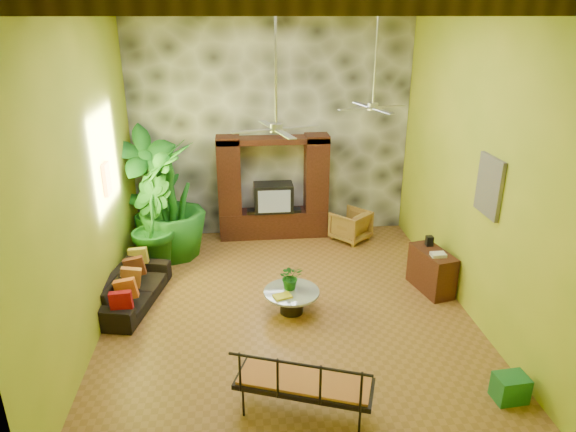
{
  "coord_description": "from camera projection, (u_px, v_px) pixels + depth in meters",
  "views": [
    {
      "loc": [
        -0.76,
        -7.52,
        4.69
      ],
      "look_at": [
        0.03,
        0.2,
        1.63
      ],
      "focal_mm": 32.0,
      "sensor_mm": 36.0,
      "label": 1
    }
  ],
  "objects": [
    {
      "name": "ground",
      "position": [
        288.0,
        309.0,
        8.75
      ],
      "size": [
        7.0,
        7.0,
        0.0
      ],
      "primitive_type": "plane",
      "color": "brown",
      "rests_on": "ground"
    },
    {
      "name": "back_wall",
      "position": [
        271.0,
        123.0,
        11.07
      ],
      "size": [
        6.0,
        0.02,
        5.0
      ],
      "primitive_type": "cube",
      "color": "#8CA525",
      "rests_on": "ground"
    },
    {
      "name": "left_wall",
      "position": [
        85.0,
        173.0,
        7.55
      ],
      "size": [
        0.02,
        7.0,
        5.0
      ],
      "primitive_type": "cube",
      "color": "#8CA525",
      "rests_on": "ground"
    },
    {
      "name": "right_wall",
      "position": [
        476.0,
        162.0,
        8.11
      ],
      "size": [
        0.02,
        7.0,
        5.0
      ],
      "primitive_type": "cube",
      "color": "#8CA525",
      "rests_on": "ground"
    },
    {
      "name": "stone_accent_wall",
      "position": [
        272.0,
        123.0,
        11.01
      ],
      "size": [
        5.98,
        0.1,
        4.98
      ],
      "primitive_type": "cube",
      "color": "#303237",
      "rests_on": "ground"
    },
    {
      "name": "ceiling_beams",
      "position": [
        288.0,
        7.0,
        6.99
      ],
      "size": [
        5.95,
        5.36,
        0.22
      ],
      "color": "#362411",
      "rests_on": "ceiling"
    },
    {
      "name": "entertainment_center",
      "position": [
        273.0,
        195.0,
        11.3
      ],
      "size": [
        2.4,
        0.55,
        2.3
      ],
      "color": "black",
      "rests_on": "ground"
    },
    {
      "name": "ceiling_fan_front",
      "position": [
        276.0,
        113.0,
        7.11
      ],
      "size": [
        1.28,
        1.28,
        1.86
      ],
      "color": "#ADAEB2",
      "rests_on": "ceiling"
    },
    {
      "name": "ceiling_fan_back",
      "position": [
        374.0,
        95.0,
        8.76
      ],
      "size": [
        1.28,
        1.28,
        1.86
      ],
      "color": "#ADAEB2",
      "rests_on": "ceiling"
    },
    {
      "name": "wall_art_mask",
      "position": [
        107.0,
        179.0,
        8.62
      ],
      "size": [
        0.06,
        0.32,
        0.55
      ],
      "primitive_type": "cube",
      "color": "orange",
      "rests_on": "left_wall"
    },
    {
      "name": "wall_art_painting",
      "position": [
        489.0,
        186.0,
        7.63
      ],
      "size": [
        0.06,
        0.7,
        0.9
      ],
      "primitive_type": "cube",
      "color": "#2A5F9C",
      "rests_on": "right_wall"
    },
    {
      "name": "sofa",
      "position": [
        132.0,
        289.0,
        8.83
      ],
      "size": [
        1.15,
        2.04,
        0.56
      ],
      "primitive_type": "imported",
      "rotation": [
        0.0,
        0.0,
        1.35
      ],
      "color": "black",
      "rests_on": "ground"
    },
    {
      "name": "wicker_armchair",
      "position": [
        350.0,
        225.0,
        11.33
      ],
      "size": [
        1.02,
        1.02,
        0.67
      ],
      "primitive_type": "imported",
      "rotation": [
        0.0,
        0.0,
        3.86
      ],
      "color": "olive",
      "rests_on": "ground"
    },
    {
      "name": "tall_plant_a",
      "position": [
        149.0,
        190.0,
        10.55
      ],
      "size": [
        1.65,
        1.44,
        2.62
      ],
      "primitive_type": "imported",
      "rotation": [
        0.0,
        0.0,
        0.44
      ],
      "color": "#1C6B21",
      "rests_on": "ground"
    },
    {
      "name": "tall_plant_b",
      "position": [
        151.0,
        224.0,
        9.86
      ],
      "size": [
        1.13,
        1.25,
        1.85
      ],
      "primitive_type": "imported",
      "rotation": [
        0.0,
        0.0,
        1.93
      ],
      "color": "#19611B",
      "rests_on": "ground"
    },
    {
      "name": "tall_plant_c",
      "position": [
        171.0,
        201.0,
        10.25
      ],
      "size": [
        1.41,
        1.41,
        2.4
      ],
      "primitive_type": "imported",
      "rotation": [
        0.0,
        0.0,
        4.77
      ],
      "color": "#1D6A1C",
      "rests_on": "ground"
    },
    {
      "name": "coffee_table",
      "position": [
        292.0,
        298.0,
        8.57
      ],
      "size": [
        0.93,
        0.93,
        0.4
      ],
      "rotation": [
        0.0,
        0.0,
        0.12
      ],
      "color": "black",
      "rests_on": "ground"
    },
    {
      "name": "centerpiece_plant",
      "position": [
        291.0,
        277.0,
        8.52
      ],
      "size": [
        0.42,
        0.37,
        0.43
      ],
      "primitive_type": "imported",
      "rotation": [
        0.0,
        0.0,
        0.09
      ],
      "color": "#175818",
      "rests_on": "coffee_table"
    },
    {
      "name": "yellow_tray",
      "position": [
        283.0,
        296.0,
        8.33
      ],
      "size": [
        0.33,
        0.28,
        0.03
      ],
      "primitive_type": "cube",
      "rotation": [
        0.0,
        0.0,
        0.31
      ],
      "color": "yellow",
      "rests_on": "coffee_table"
    },
    {
      "name": "iron_bench",
      "position": [
        305.0,
        383.0,
        6.21
      ],
      "size": [
        1.78,
        1.16,
        0.57
      ],
      "rotation": [
        0.0,
        0.0,
        -0.35
      ],
      "color": "black",
      "rests_on": "ground"
    },
    {
      "name": "side_console",
      "position": [
        432.0,
        271.0,
        9.23
      ],
      "size": [
        0.63,
        1.03,
        0.77
      ],
      "primitive_type": "cube",
      "rotation": [
        0.0,
        0.0,
        0.22
      ],
      "color": "#352211",
      "rests_on": "ground"
    },
    {
      "name": "green_bin",
      "position": [
        510.0,
        388.0,
        6.64
      ],
      "size": [
        0.43,
        0.34,
        0.36
      ],
      "primitive_type": "cube",
      "rotation": [
        0.0,
        0.0,
        0.08
      ],
      "color": "#1F743D",
      "rests_on": "ground"
    }
  ]
}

